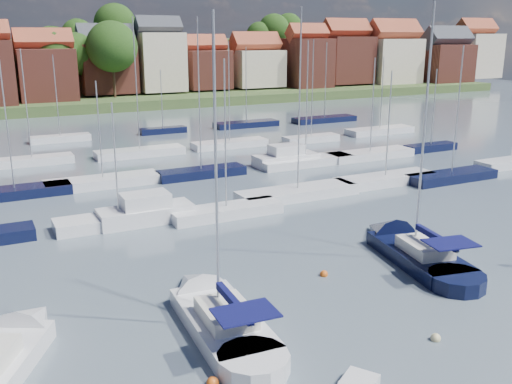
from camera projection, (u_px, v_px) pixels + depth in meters
ground at (142, 163)px, 62.22m from camera, size 260.00×260.00×0.00m
sailboat_left at (4, 355)px, 24.42m from camera, size 7.51×10.80×14.61m
sailboat_centre at (213, 311)px, 28.24m from camera, size 3.74×11.87×15.91m
sailboat_navy at (406, 248)px, 36.55m from camera, size 5.37×12.50×16.76m
buoy_d at (435, 340)px, 26.27m from camera, size 0.46×0.46×0.46m
buoy_e at (324, 276)px, 33.25m from camera, size 0.47×0.47×0.47m
marina_field at (173, 166)px, 58.75m from camera, size 79.62×41.41×15.93m
far_shore_town at (48, 71)px, 141.80m from camera, size 212.46×90.00×22.27m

